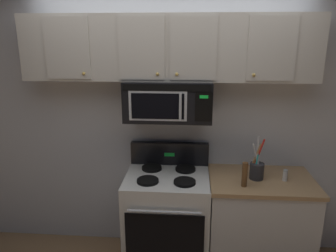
{
  "coord_description": "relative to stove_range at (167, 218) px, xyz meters",
  "views": [
    {
      "loc": [
        0.21,
        -2.25,
        2.13
      ],
      "look_at": [
        0.0,
        0.49,
        1.35
      ],
      "focal_mm": 34.36,
      "sensor_mm": 36.0,
      "label": 1
    }
  ],
  "objects": [
    {
      "name": "back_wall",
      "position": [
        0.0,
        0.37,
        0.88
      ],
      "size": [
        5.2,
        0.1,
        2.7
      ],
      "primitive_type": "cube",
      "color": "silver",
      "rests_on": "ground_plane"
    },
    {
      "name": "stove_range",
      "position": [
        0.0,
        0.0,
        0.0
      ],
      "size": [
        0.76,
        0.69,
        1.12
      ],
      "color": "white",
      "rests_on": "ground_plane"
    },
    {
      "name": "over_range_microwave",
      "position": [
        -0.0,
        0.12,
        1.11
      ],
      "size": [
        0.76,
        0.43,
        0.35
      ],
      "color": "black"
    },
    {
      "name": "upper_cabinets",
      "position": [
        -0.0,
        0.15,
        1.56
      ],
      "size": [
        2.5,
        0.36,
        0.55
      ],
      "color": "#BCB7AD"
    },
    {
      "name": "counter_segment",
      "position": [
        0.84,
        0.01,
        -0.02
      ],
      "size": [
        0.93,
        0.65,
        0.9
      ],
      "color": "silver",
      "rests_on": "ground_plane"
    },
    {
      "name": "utensil_crock_charcoal",
      "position": [
        0.79,
        -0.0,
        0.53
      ],
      "size": [
        0.12,
        0.12,
        0.38
      ],
      "color": "#2D2D33",
      "rests_on": "counter_segment"
    },
    {
      "name": "salt_shaker",
      "position": [
        1.03,
        -0.03,
        0.48
      ],
      "size": [
        0.04,
        0.04,
        0.1
      ],
      "color": "white",
      "rests_on": "counter_segment"
    },
    {
      "name": "pepper_mill",
      "position": [
        0.66,
        -0.16,
        0.54
      ],
      "size": [
        0.05,
        0.05,
        0.21
      ],
      "primitive_type": "cylinder",
      "color": "brown",
      "rests_on": "counter_segment"
    }
  ]
}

